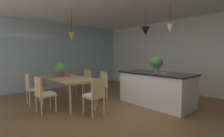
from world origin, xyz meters
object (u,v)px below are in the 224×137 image
at_px(chair_kitchen_end, 95,95).
at_px(vase_on_dining_table, 67,74).
at_px(chair_far_left, 85,81).
at_px(potted_plant_on_island, 157,63).
at_px(chair_far_right, 100,85).
at_px(chair_near_right, 44,93).
at_px(dining_table, 68,80).
at_px(potted_plant_on_table, 60,69).
at_px(chair_near_left, 33,88).
at_px(kitchen_island, 156,88).

distance_m(chair_kitchen_end, vase_on_dining_table, 1.58).
relative_size(chair_far_left, potted_plant_on_island, 1.94).
relative_size(chair_kitchen_end, chair_far_right, 1.00).
bearing_deg(chair_near_right, dining_table, 117.89).
bearing_deg(chair_far_right, chair_kitchen_end, -42.69).
distance_m(potted_plant_on_table, vase_on_dining_table, 0.24).
xyz_separation_m(dining_table, potted_plant_on_table, (-0.25, -0.12, 0.30)).
relative_size(chair_far_right, potted_plant_on_island, 1.94).
bearing_deg(chair_near_left, chair_near_right, -0.00).
bearing_deg(chair_kitchen_end, chair_near_left, -154.90).
bearing_deg(chair_far_left, kitchen_island, 22.16).
distance_m(chair_kitchen_end, potted_plant_on_table, 1.68).
distance_m(kitchen_island, potted_plant_on_table, 2.82).
xyz_separation_m(chair_kitchen_end, chair_near_right, (-0.91, -0.84, 0.00)).
relative_size(chair_far_right, vase_on_dining_table, 5.65).
bearing_deg(chair_far_left, chair_near_right, -62.02).
distance_m(chair_far_left, potted_plant_on_island, 2.54).
height_order(chair_far_right, kitchen_island, kitchen_island).
distance_m(dining_table, potted_plant_on_table, 0.40).
height_order(dining_table, chair_far_left, chair_far_left).
height_order(chair_near_left, potted_plant_on_island, potted_plant_on_island).
distance_m(chair_far_left, kitchen_island, 2.43).
bearing_deg(chair_far_right, vase_on_dining_table, -128.83).
distance_m(chair_near_right, potted_plant_on_island, 3.02).
distance_m(dining_table, chair_kitchen_end, 1.37).
distance_m(chair_kitchen_end, potted_plant_on_island, 1.94).
bearing_deg(potted_plant_on_table, chair_near_right, -46.36).
xyz_separation_m(chair_near_left, potted_plant_on_table, (0.20, 0.73, 0.50)).
xyz_separation_m(chair_far_right, potted_plant_on_island, (1.37, 0.92, 0.69)).
bearing_deg(chair_near_left, potted_plant_on_table, 74.64).
distance_m(chair_near_left, kitchen_island, 3.44).
xyz_separation_m(chair_far_right, vase_on_dining_table, (-0.63, -0.79, 0.34)).
height_order(chair_near_right, potted_plant_on_island, potted_plant_on_island).
bearing_deg(vase_on_dining_table, potted_plant_on_table, -109.79).
height_order(chair_kitchen_end, vase_on_dining_table, vase_on_dining_table).
xyz_separation_m(chair_kitchen_end, potted_plant_on_island, (0.46, 1.76, 0.69)).
bearing_deg(potted_plant_on_table, chair_kitchen_end, 4.23).
distance_m(chair_far_left, chair_near_left, 1.68).
bearing_deg(chair_far_left, vase_on_dining_table, -71.57).
xyz_separation_m(chair_kitchen_end, chair_near_left, (-1.80, -0.84, 0.00)).
xyz_separation_m(chair_near_left, kitchen_island, (2.25, 2.60, -0.01)).
height_order(kitchen_island, vase_on_dining_table, kitchen_island).
bearing_deg(chair_near_right, chair_far_left, 117.98).
relative_size(chair_near_right, vase_on_dining_table, 5.65).
height_order(potted_plant_on_island, potted_plant_on_table, potted_plant_on_island).
bearing_deg(potted_plant_on_island, dining_table, -135.88).
height_order(chair_far_right, vase_on_dining_table, vase_on_dining_table).
bearing_deg(potted_plant_on_table, vase_on_dining_table, 70.21).
distance_m(chair_near_right, vase_on_dining_table, 1.15).
height_order(chair_far_left, chair_far_right, same).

